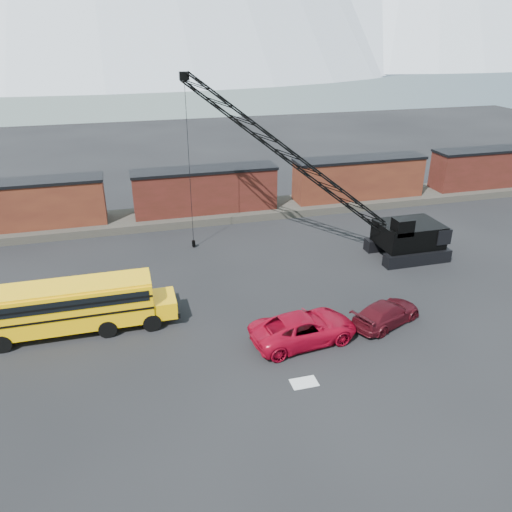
% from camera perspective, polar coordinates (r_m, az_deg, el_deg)
% --- Properties ---
extents(ground, '(160.00, 160.00, 0.00)m').
position_cam_1_polar(ground, '(29.83, 1.89, -9.77)').
color(ground, black).
rests_on(ground, ground).
extents(gravel_berm, '(120.00, 5.00, 0.70)m').
position_cam_1_polar(gravel_berm, '(48.93, -5.70, 4.82)').
color(gravel_berm, '#454039').
rests_on(gravel_berm, ground).
extents(boxcar_west_near, '(13.70, 3.10, 4.17)m').
position_cam_1_polar(boxcar_west_near, '(48.36, -24.91, 5.38)').
color(boxcar_west_near, '#451B13').
rests_on(boxcar_west_near, gravel_berm).
extents(boxcar_mid, '(13.70, 3.10, 4.17)m').
position_cam_1_polar(boxcar_mid, '(48.17, -5.83, 7.52)').
color(boxcar_mid, '#4D1A15').
rests_on(boxcar_mid, gravel_berm).
extents(boxcar_east_near, '(13.70, 3.10, 4.17)m').
position_cam_1_polar(boxcar_east_near, '(53.05, 11.64, 8.75)').
color(boxcar_east_near, '#451B13').
rests_on(boxcar_east_near, gravel_berm).
extents(boxcar_east_far, '(13.70, 3.10, 4.17)m').
position_cam_1_polar(boxcar_east_far, '(61.81, 25.23, 9.16)').
color(boxcar_east_far, '#4D1A15').
rests_on(boxcar_east_far, gravel_berm).
extents(snow_patch, '(1.40, 0.90, 0.02)m').
position_cam_1_polar(snow_patch, '(26.94, 5.52, -14.20)').
color(snow_patch, silver).
rests_on(snow_patch, ground).
extents(school_bus, '(11.65, 2.65, 3.19)m').
position_cam_1_polar(school_bus, '(31.77, -20.19, -5.33)').
color(school_bus, '#FFB705').
rests_on(school_bus, ground).
extents(red_pickup, '(6.66, 3.67, 1.77)m').
position_cam_1_polar(red_pickup, '(29.55, 5.50, -8.20)').
color(red_pickup, '#A70821').
rests_on(red_pickup, ground).
extents(maroon_suv, '(5.46, 3.90, 1.47)m').
position_cam_1_polar(maroon_suv, '(32.16, 14.67, -6.34)').
color(maroon_suv, '#430C13').
rests_on(maroon_suv, ground).
extents(crawler_crane, '(19.60, 8.80, 14.15)m').
position_cam_1_polar(crawler_crane, '(38.64, 4.14, 11.16)').
color(crawler_crane, black).
rests_on(crawler_crane, ground).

